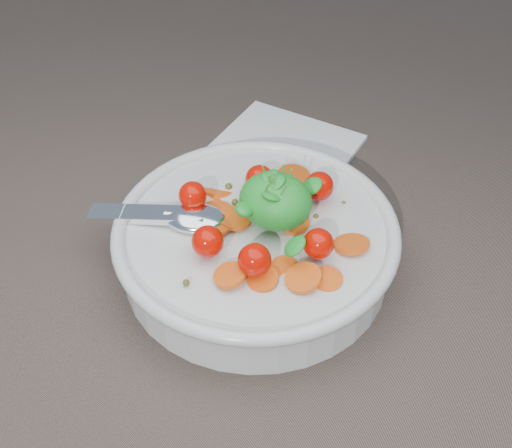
% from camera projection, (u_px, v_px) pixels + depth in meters
% --- Properties ---
extents(ground, '(6.00, 6.00, 0.00)m').
position_uv_depth(ground, '(241.00, 237.00, 0.64)').
color(ground, brown).
rests_on(ground, ground).
extents(bowl, '(0.28, 0.26, 0.11)m').
position_uv_depth(bowl, '(256.00, 241.00, 0.59)').
color(bowl, silver).
rests_on(bowl, ground).
extents(napkin, '(0.16, 0.14, 0.01)m').
position_uv_depth(napkin, '(284.00, 147.00, 0.74)').
color(napkin, white).
rests_on(napkin, ground).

